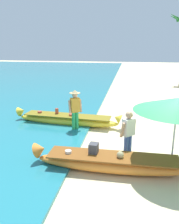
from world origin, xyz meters
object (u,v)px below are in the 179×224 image
Objects in this scene: boat_orange_foreground at (112,163)px; boat_yellow_midground at (67,120)px; person_vendor_hatted at (75,108)px; person_tourist_customer at (128,133)px; patio_umbrella_large at (177,105)px.

boat_orange_foreground reaches higher than boat_yellow_midground.
boat_yellow_midground is at bearing 127.90° from person_vendor_hatted.
person_vendor_hatted is 1.10× the size of person_tourist_customer.
patio_umbrella_large is (3.97, -3.24, 1.68)m from boat_yellow_midground.
boat_orange_foreground is at bearing -118.14° from person_tourist_customer.
patio_umbrella_large is at bearing -36.61° from person_vendor_hatted.
boat_yellow_midground is 5.39m from patio_umbrella_large.
patio_umbrella_large reaches higher than boat_yellow_midground.
boat_yellow_midground is at bearing 140.80° from patio_umbrella_large.
patio_umbrella_large is at bearing 13.21° from boat_orange_foreground.
boat_orange_foreground is at bearing -57.79° from boat_yellow_midground.
boat_yellow_midground is at bearing 122.21° from boat_orange_foreground.
boat_orange_foreground is 1.99× the size of patio_umbrella_large.
person_tourist_customer is at bearing -46.53° from boat_yellow_midground.
patio_umbrella_large reaches higher than person_vendor_hatted.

